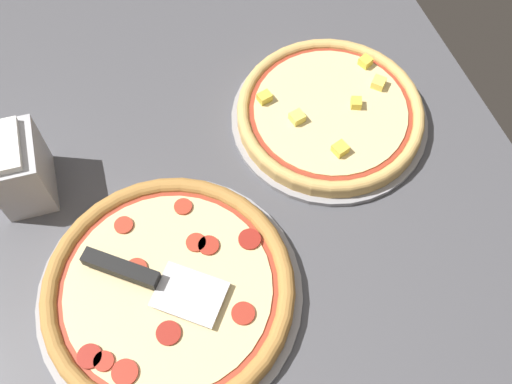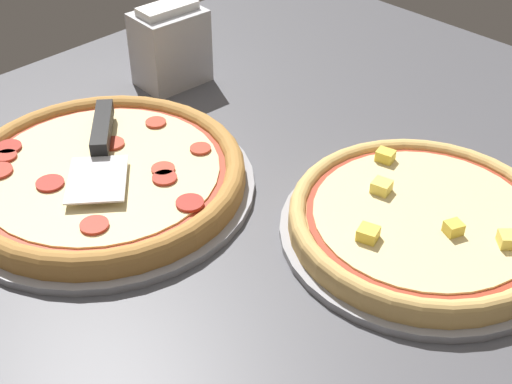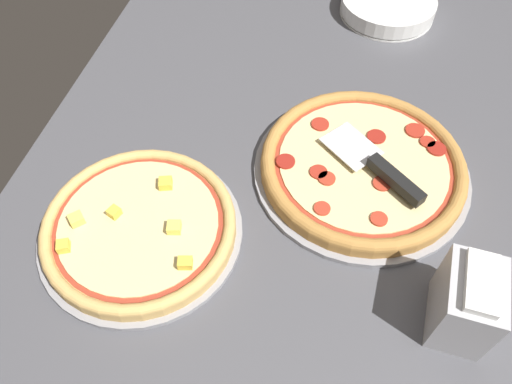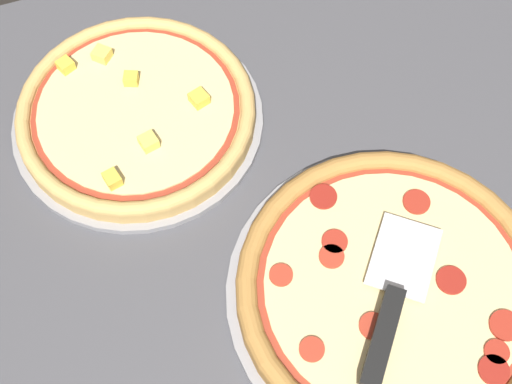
# 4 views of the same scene
# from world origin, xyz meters

# --- Properties ---
(ground_plane) EXTENTS (1.42, 0.99, 0.04)m
(ground_plane) POSITION_xyz_m (0.00, 0.00, -0.02)
(ground_plane) COLOR #4C4C51
(pizza_pan_front) EXTENTS (0.39, 0.39, 0.01)m
(pizza_pan_front) POSITION_xyz_m (0.04, -0.12, 0.01)
(pizza_pan_front) COLOR #939399
(pizza_pan_front) RESTS_ON ground_plane
(pizza_front) EXTENTS (0.36, 0.36, 0.03)m
(pizza_front) POSITION_xyz_m (0.04, -0.12, 0.02)
(pizza_front) COLOR #B77F3D
(pizza_front) RESTS_ON pizza_pan_front
(pizza_pan_back) EXTENTS (0.33, 0.33, 0.01)m
(pizza_pan_back) POSITION_xyz_m (-0.17, 0.22, 0.01)
(pizza_pan_back) COLOR #939399
(pizza_pan_back) RESTS_ON ground_plane
(pizza_back) EXTENTS (0.31, 0.31, 0.04)m
(pizza_back) POSITION_xyz_m (-0.17, 0.22, 0.03)
(pizza_back) COLOR #DBAD60
(pizza_back) RESTS_ON pizza_pan_back
(serving_spatula) EXTENTS (0.17, 0.19, 0.02)m
(serving_spatula) POSITION_xyz_m (0.02, -0.15, 0.05)
(serving_spatula) COLOR silver
(serving_spatula) RESTS_ON pizza_front
(plate_stack) EXTENTS (0.22, 0.22, 0.04)m
(plate_stack) POSITION_xyz_m (0.54, -0.12, 0.02)
(plate_stack) COLOR white
(plate_stack) RESTS_ON ground_plane
(napkin_holder) EXTENTS (0.11, 0.08, 0.13)m
(napkin_holder) POSITION_xyz_m (-0.20, -0.28, 0.06)
(napkin_holder) COLOR #B2B2B7
(napkin_holder) RESTS_ON ground_plane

